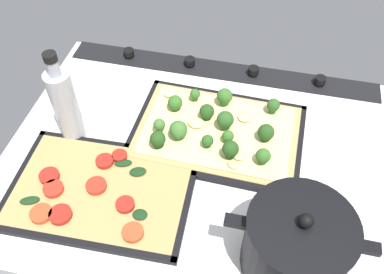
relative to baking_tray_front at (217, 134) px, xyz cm
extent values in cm
cube|color=white|center=(3.14, 7.00, -1.86)|extent=(83.98, 65.41, 3.00)
cube|color=black|center=(3.14, -22.21, 0.04)|extent=(80.62, 7.00, 0.80)
cylinder|color=black|center=(-22.05, -22.21, 1.34)|extent=(2.80, 2.80, 1.80)
cylinder|color=black|center=(-5.26, -22.21, 1.34)|extent=(2.80, 2.80, 1.80)
cylinder|color=black|center=(11.54, -22.21, 1.34)|extent=(2.80, 2.80, 1.80)
cylinder|color=black|center=(28.34, -22.21, 1.34)|extent=(2.80, 2.80, 1.80)
cube|color=black|center=(0.00, 0.00, -0.11)|extent=(38.67, 27.29, 0.50)
cube|color=black|center=(-0.36, -12.51, 0.29)|extent=(37.96, 2.28, 1.30)
cube|color=black|center=(0.36, 12.51, 0.29)|extent=(37.96, 2.28, 1.30)
cube|color=black|center=(-18.36, 0.52, 0.29)|extent=(1.94, 26.25, 1.30)
cube|color=black|center=(18.36, -0.52, 0.29)|extent=(1.94, 26.25, 1.30)
cube|color=tan|center=(0.00, 0.00, 0.64)|extent=(36.21, 24.82, 1.00)
cube|color=#EFDB8C|center=(0.00, 0.00, 1.34)|extent=(33.30, 22.36, 0.40)
cone|color=#4D8B3F|center=(-1.39, -0.97, 2.13)|extent=(2.11, 2.11, 1.18)
sphere|color=#2D5B23|center=(-1.39, -0.97, 4.16)|extent=(3.83, 3.83, 3.83)
cone|color=#4D8B3F|center=(-11.34, -8.12, 2.16)|extent=(1.66, 1.66, 1.25)
sphere|color=#2D5B23|center=(-11.34, -8.12, 3.91)|extent=(3.02, 3.02, 3.02)
cone|color=#5B9F46|center=(-10.71, 6.85, 2.05)|extent=(1.74, 1.74, 1.03)
sphere|color=#386B28|center=(-10.71, 6.85, 3.75)|extent=(3.17, 3.17, 3.17)
cone|color=#5B9F46|center=(0.01, -8.33, 2.16)|extent=(2.02, 2.02, 1.26)
sphere|color=#386B28|center=(0.01, -8.33, 4.17)|extent=(3.68, 3.68, 3.68)
cone|color=#4D8B3F|center=(1.34, 5.22, 1.98)|extent=(1.42, 1.42, 0.89)
sphere|color=#2D5B23|center=(1.34, 5.22, 3.39)|extent=(2.58, 2.58, 2.58)
cone|color=#427635|center=(3.29, -2.94, 2.00)|extent=(1.87, 1.87, 0.92)
sphere|color=#264C1C|center=(3.29, -2.94, 3.73)|extent=(3.39, 3.39, 3.39)
cone|color=#427635|center=(11.69, 7.55, 2.09)|extent=(1.90, 1.90, 1.10)
sphere|color=#264C1C|center=(11.69, 7.55, 3.93)|extent=(3.45, 3.45, 3.45)
cone|color=#427635|center=(-10.57, 0.43, 1.97)|extent=(2.02, 2.02, 0.86)
sphere|color=#264C1C|center=(-10.57, 0.43, 3.77)|extent=(3.66, 3.66, 3.66)
cone|color=#5B9F46|center=(-2.70, 2.94, 1.95)|extent=(1.43, 1.43, 0.84)
sphere|color=#386B28|center=(-2.70, 2.94, 3.34)|extent=(2.60, 2.60, 2.60)
cone|color=#68AD54|center=(12.52, 3.42, 2.19)|extent=(1.47, 1.47, 1.31)
sphere|color=#427533|center=(12.52, 3.42, 3.84)|extent=(2.67, 2.67, 2.67)
cone|color=#5B9F46|center=(10.87, -4.16, 1.97)|extent=(1.89, 1.89, 0.87)
sphere|color=#386B28|center=(10.87, -4.16, 3.69)|extent=(3.44, 3.44, 3.44)
cone|color=#68AD54|center=(8.00, 4.14, 2.07)|extent=(2.20, 2.20, 1.07)
sphere|color=#427533|center=(8.00, 4.14, 4.10)|extent=(4.00, 4.00, 4.00)
cone|color=#427635|center=(-3.87, 7.17, 2.19)|extent=(1.95, 1.95, 1.32)
sphere|color=#264C1C|center=(-3.87, 7.17, 4.18)|extent=(3.54, 3.54, 3.54)
cone|color=#5B9F46|center=(7.00, -8.02, 2.13)|extent=(1.34, 1.34, 1.19)
sphere|color=#386B28|center=(7.00, -8.02, 3.63)|extent=(2.44, 2.44, 2.44)
ellipsoid|color=#EFDB8C|center=(-4.96, 9.22, 1.94)|extent=(3.27, 2.96, 0.94)
ellipsoid|color=#EFDB8C|center=(-5.53, -4.62, 2.06)|extent=(3.60, 3.15, 1.23)
ellipsoid|color=#EFDB8C|center=(5.06, -0.44, 2.12)|extent=(3.97, 3.28, 1.36)
ellipsoid|color=#EFDB8C|center=(13.10, -8.65, 2.04)|extent=(4.24, 3.96, 1.19)
ellipsoid|color=#EFDB8C|center=(-5.73, 6.38, 2.00)|extent=(3.09, 3.30, 1.08)
cube|color=black|center=(20.22, 20.37, -0.11)|extent=(37.54, 26.25, 0.50)
cube|color=black|center=(20.64, 8.49, 0.29)|extent=(36.70, 2.49, 1.30)
cube|color=black|center=(19.81, 32.26, 0.29)|extent=(36.70, 2.49, 1.30)
cube|color=black|center=(2.49, 19.75, 0.29)|extent=(2.08, 25.01, 1.30)
cube|color=black|center=(37.95, 20.99, 0.29)|extent=(2.08, 25.01, 1.30)
cube|color=tan|center=(20.22, 20.37, 0.59)|extent=(35.05, 23.77, 0.90)
cylinder|color=#B22319|center=(13.98, 23.12, 1.54)|extent=(3.72, 3.72, 1.00)
cylinder|color=#B22319|center=(19.03, 11.95, 1.54)|extent=(3.23, 3.23, 1.00)
cylinder|color=#D14723|center=(28.96, 28.58, 1.54)|extent=(4.28, 4.28, 1.00)
cylinder|color=#B22319|center=(21.60, 14.01, 1.54)|extent=(3.77, 3.77, 1.00)
cylinder|color=red|center=(21.05, 20.24, 1.54)|extent=(4.19, 4.19, 1.00)
cylinder|color=#D14723|center=(10.69, 28.48, 1.54)|extent=(4.07, 4.07, 1.00)
cylinder|color=#B22319|center=(31.31, 20.10, 1.54)|extent=(4.12, 4.12, 1.00)
cylinder|color=red|center=(29.13, 22.83, 1.54)|extent=(4.08, 4.08, 1.00)
cylinder|color=#B22319|center=(25.29, 27.94, 1.54)|extent=(4.40, 4.40, 1.00)
ellipsoid|color=#193819|center=(32.57, 26.28, 1.44)|extent=(4.29, 3.18, 0.60)
ellipsoid|color=#193819|center=(17.70, 13.52, 1.44)|extent=(4.09, 2.84, 0.60)
ellipsoid|color=#193819|center=(10.55, 24.54, 1.44)|extent=(3.03, 2.55, 0.60)
ellipsoid|color=#193819|center=(13.99, 14.98, 1.44)|extent=(4.11, 3.38, 0.60)
cylinder|color=black|center=(-18.11, 26.94, 6.05)|extent=(17.72, 17.72, 12.84)
cylinder|color=black|center=(-18.11, 26.94, 12.87)|extent=(18.07, 18.07, 0.80)
sphere|color=black|center=(-18.11, 26.94, 14.47)|extent=(2.40, 2.40, 2.40)
cube|color=black|center=(-28.77, 26.94, 10.16)|extent=(3.60, 2.00, 1.20)
cube|color=black|center=(-7.45, 26.94, 10.16)|extent=(3.60, 2.00, 1.20)
cylinder|color=#B7BCC6|center=(31.71, 6.62, 8.59)|extent=(5.37, 5.37, 17.90)
cylinder|color=#B7BCC6|center=(31.71, 6.62, 19.29)|extent=(2.42, 2.42, 3.50)
cylinder|color=black|center=(31.71, 6.62, 21.84)|extent=(2.69, 2.69, 1.60)
camera|label=1|loc=(-8.07, 61.87, 71.24)|focal=38.98mm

